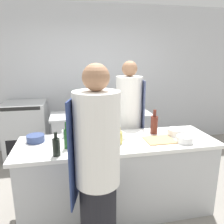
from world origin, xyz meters
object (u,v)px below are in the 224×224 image
(bowl_mixing_large, at_px, (185,139))
(bowl_wooden_salad, at_px, (36,138))
(bottle_olive_oil, at_px, (119,137))
(oven_range, at_px, (27,130))
(chef_at_stove, at_px, (129,123))
(bottle_cooking_oil, at_px, (56,146))
(bottle_sauce, at_px, (103,131))
(bottle_vinegar, at_px, (154,124))
(bottle_wine, at_px, (67,138))
(chef_at_prep_near, at_px, (97,174))
(bowl_prep_small, at_px, (118,136))
(cup, at_px, (66,134))
(bowl_ceramic_blue, at_px, (176,132))

(bowl_mixing_large, height_order, bowl_wooden_salad, bowl_wooden_salad)
(bottle_olive_oil, bearing_deg, oven_range, 125.47)
(oven_range, relative_size, bowl_wooden_salad, 5.26)
(oven_range, height_order, bowl_mixing_large, oven_range)
(chef_at_stove, xyz_separation_m, bottle_cooking_oil, (-0.97, -0.89, 0.10))
(bottle_sauce, xyz_separation_m, bowl_wooden_salad, (-0.76, 0.04, -0.05))
(bottle_vinegar, height_order, bottle_wine, bottle_vinegar)
(chef_at_prep_near, relative_size, bottle_vinegar, 5.85)
(bowl_prep_small, xyz_separation_m, bowl_wooden_salad, (-0.92, 0.08, 0.01))
(bottle_sauce, relative_size, cup, 2.42)
(bowl_prep_small, bearing_deg, bottle_vinegar, 9.29)
(oven_range, height_order, bottle_cooking_oil, bottle_cooking_oil)
(bottle_wine, distance_m, bowl_wooden_salad, 0.43)
(cup, bearing_deg, bowl_mixing_large, -18.22)
(bottle_cooking_oil, bearing_deg, bottle_olive_oil, 15.10)
(bottle_cooking_oil, bearing_deg, bowl_mixing_large, 2.33)
(oven_range, relative_size, chef_at_stove, 0.59)
(oven_range, height_order, bowl_prep_small, oven_range)
(oven_range, distance_m, chef_at_stove, 1.99)
(bottle_cooking_oil, xyz_separation_m, bowl_mixing_large, (1.37, 0.06, -0.06))
(bottle_olive_oil, distance_m, cup, 0.65)
(bottle_olive_oil, distance_m, bowl_prep_small, 0.16)
(bottle_wine, bearing_deg, cup, 92.77)
(cup, bearing_deg, bottle_olive_oil, -28.00)
(bottle_cooking_oil, xyz_separation_m, bowl_wooden_salad, (-0.25, 0.41, -0.05))
(bottle_vinegar, relative_size, bowl_ceramic_blue, 1.46)
(bottle_wine, relative_size, bowl_prep_small, 1.51)
(bowl_wooden_salad, bearing_deg, bottle_cooking_oil, -59.12)
(bottle_sauce, bearing_deg, chef_at_prep_near, -102.32)
(bottle_olive_oil, xyz_separation_m, bowl_ceramic_blue, (0.73, 0.11, -0.03))
(oven_range, distance_m, bowl_prep_small, 2.16)
(bottle_vinegar, xyz_separation_m, cup, (-1.07, 0.07, -0.07))
(bowl_wooden_salad, bearing_deg, cup, 11.54)
(bottle_sauce, height_order, bowl_mixing_large, bottle_sauce)
(chef_at_stove, bearing_deg, bowl_mixing_large, 34.35)
(bowl_mixing_large, bearing_deg, bottle_wine, 175.23)
(bottle_olive_oil, height_order, bowl_wooden_salad, bottle_olive_oil)
(chef_at_stove, xyz_separation_m, bottle_sauce, (-0.46, -0.52, 0.09))
(bottle_olive_oil, height_order, bowl_prep_small, bottle_olive_oil)
(bottle_vinegar, distance_m, bowl_wooden_salad, 1.40)
(chef_at_stove, distance_m, bottle_cooking_oil, 1.32)
(bottle_olive_oil, distance_m, bowl_ceramic_blue, 0.74)
(bottle_cooking_oil, bearing_deg, oven_range, 107.79)
(chef_at_stove, bearing_deg, cup, -56.79)
(bottle_vinegar, relative_size, bowl_mixing_large, 1.70)
(bottle_olive_oil, distance_m, bowl_mixing_large, 0.73)
(cup, bearing_deg, chef_at_stove, 24.82)
(bottle_olive_oil, xyz_separation_m, bowl_mixing_large, (0.72, -0.12, -0.04))
(oven_range, height_order, bottle_sauce, bottle_sauce)
(bottle_olive_oil, bearing_deg, bottle_sauce, 126.70)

